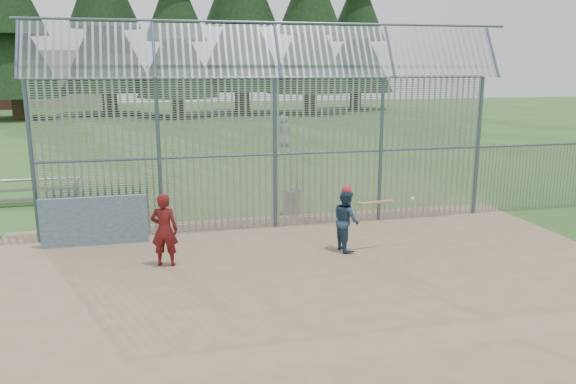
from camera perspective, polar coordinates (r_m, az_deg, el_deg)
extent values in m
plane|color=#2D511E|center=(12.10, 2.19, -8.05)|extent=(120.00, 120.00, 0.00)
cube|color=#756047|center=(11.65, 2.85, -8.84)|extent=(14.00, 10.00, 0.02)
cube|color=#38566B|center=(14.37, -19.05, -2.80)|extent=(2.50, 0.12, 1.20)
imported|color=navy|center=(13.24, 5.92, -2.87)|extent=(0.63, 0.77, 1.46)
imported|color=maroon|center=(12.43, -12.45, -3.78)|extent=(0.66, 0.51, 1.61)
imported|color=slate|center=(30.52, -0.45, 6.22)|extent=(0.94, 0.71, 1.73)
sphere|color=red|center=(13.07, 5.99, 0.12)|extent=(0.23, 0.23, 0.23)
cylinder|color=#AA7F4C|center=(13.24, 9.03, -1.05)|extent=(0.85, 0.18, 0.07)
sphere|color=#AA7F4C|center=(13.09, 7.29, -1.15)|extent=(0.09, 0.09, 0.09)
sphere|color=white|center=(13.63, 12.54, -0.65)|extent=(0.09, 0.09, 0.09)
cylinder|color=gray|center=(16.50, 0.36, -1.12)|extent=(0.52, 0.52, 0.70)
cylinder|color=#9EA0A5|center=(16.42, 0.36, 0.14)|extent=(0.56, 0.56, 0.05)
sphere|color=#9EA0A5|center=(16.41, 0.36, 0.31)|extent=(0.10, 0.10, 0.10)
cube|color=slate|center=(19.35, -24.88, -0.71)|extent=(3.00, 0.25, 0.05)
cube|color=slate|center=(19.64, -24.75, 0.23)|extent=(3.00, 0.25, 0.05)
cube|color=slate|center=(19.93, -24.63, 1.14)|extent=(3.00, 0.25, 0.05)
cube|color=slate|center=(19.42, -20.68, 0.15)|extent=(0.06, 0.90, 0.70)
cylinder|color=#47566B|center=(14.88, -24.58, 2.70)|extent=(0.10, 0.10, 4.00)
cylinder|color=#47566B|center=(14.59, -12.95, 3.35)|extent=(0.10, 0.10, 4.00)
cylinder|color=#47566B|center=(14.90, -1.33, 3.86)|extent=(0.10, 0.10, 4.00)
cylinder|color=#47566B|center=(15.79, 9.42, 4.19)|extent=(0.10, 0.10, 4.00)
cylinder|color=#47566B|center=(17.16, 18.73, 4.36)|extent=(0.10, 0.10, 4.00)
cylinder|color=#47566B|center=(14.73, -1.37, 11.57)|extent=(12.00, 0.07, 0.07)
cylinder|color=#47566B|center=(14.90, -1.33, 3.86)|extent=(12.00, 0.06, 0.06)
cube|color=gray|center=(14.90, -1.33, 3.86)|extent=(12.00, 0.02, 4.00)
cube|color=gray|center=(14.36, -1.06, 14.13)|extent=(12.00, 0.77, 1.31)
cylinder|color=#47566B|center=(17.32, 18.50, 1.08)|extent=(0.08, 0.08, 2.00)
cylinder|color=#332319|center=(52.15, -25.66, 8.39)|extent=(1.19, 1.19, 3.06)
cylinder|color=#332319|center=(54.11, -17.68, 9.33)|extent=(1.33, 1.33, 3.42)
cylinder|color=#332319|center=(50.03, -11.04, 9.16)|extent=(1.12, 1.12, 2.88)
cone|color=black|center=(50.23, -11.45, 18.48)|extent=(7.04, 7.04, 13.12)
cylinder|color=#332319|center=(53.57, -4.68, 9.95)|extent=(1.40, 1.40, 3.60)
cylinder|color=#332319|center=(52.88, 2.19, 9.75)|extent=(1.26, 1.26, 3.24)
cylinder|color=#332319|center=(58.52, 6.89, 9.86)|extent=(1.19, 1.19, 3.06)
cone|color=black|center=(58.75, 7.12, 18.33)|extent=(7.48, 7.48, 13.94)
cube|color=#B2A58C|center=(69.50, -21.05, 10.76)|extent=(8.00, 7.00, 6.00)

